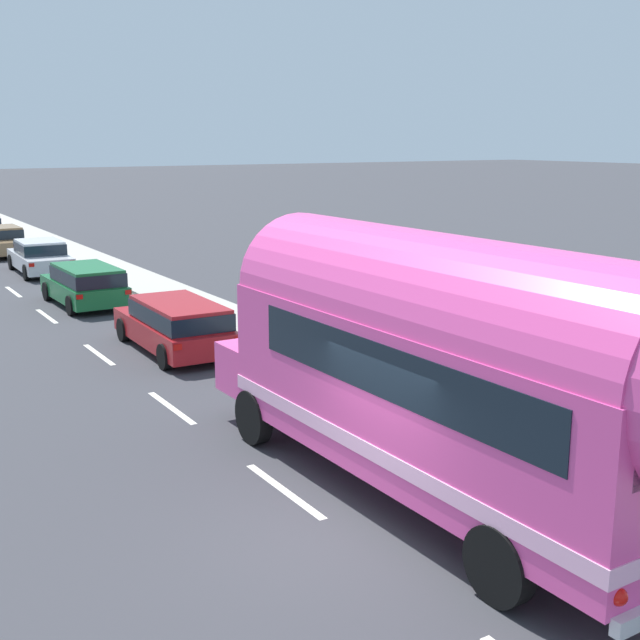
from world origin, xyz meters
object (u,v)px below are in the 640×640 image
at_px(car_third, 40,255).
at_px(car_fourth, 0,240).
at_px(painted_bus, 456,363).
at_px(car_second, 86,283).
at_px(car_lead, 177,323).

height_order(car_third, car_fourth, same).
height_order(painted_bus, car_fourth, painted_bus).
bearing_deg(painted_bus, car_third, 89.74).
height_order(painted_bus, car_second, painted_bus).
relative_size(car_second, car_fourth, 0.94).
bearing_deg(car_lead, car_fourth, 90.75).
relative_size(car_lead, car_fourth, 1.03).
xyz_separation_m(painted_bus, car_fourth, (-0.21, 32.53, -1.56)).
xyz_separation_m(painted_bus, car_second, (-0.22, 18.20, -1.51)).
xyz_separation_m(car_third, car_fourth, (-0.33, 6.54, 0.00)).
distance_m(car_lead, car_fourth, 21.55).
bearing_deg(car_third, painted_bus, -90.26).
bearing_deg(car_lead, painted_bus, -90.39).
xyz_separation_m(painted_bus, car_third, (0.12, 25.99, -1.56)).
xyz_separation_m(car_second, car_third, (0.34, 7.79, -0.05)).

